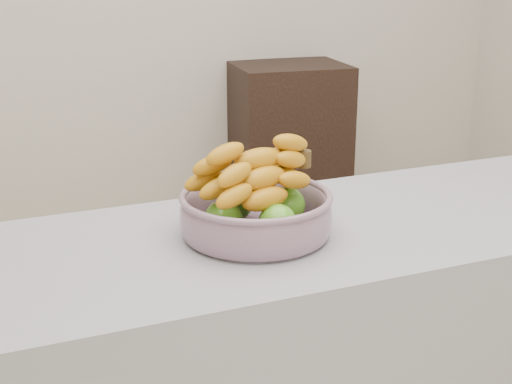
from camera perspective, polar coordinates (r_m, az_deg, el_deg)
cabinet at (r=3.63m, az=2.61°, el=2.57°), size 0.58×0.49×0.97m
fruit_bowl at (r=1.54m, az=-0.01°, el=-1.32°), size 0.33×0.33×0.20m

